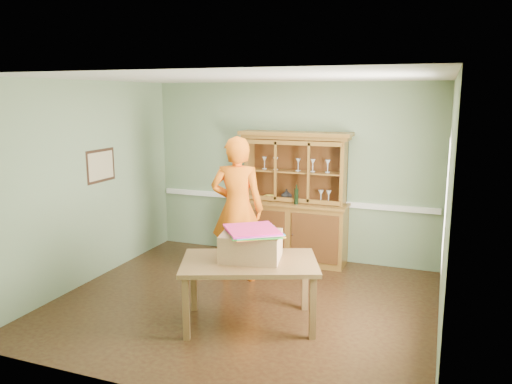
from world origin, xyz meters
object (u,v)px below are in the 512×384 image
at_px(cardboard_box, 251,246).
at_px(dining_table, 249,268).
at_px(person, 237,209).
at_px(china_hutch, 294,216).

bearing_deg(cardboard_box, dining_table, -85.39).
distance_m(dining_table, person, 1.45).
height_order(china_hutch, cardboard_box, china_hutch).
height_order(china_hutch, person, person).
distance_m(china_hutch, person, 1.17).
bearing_deg(china_hutch, person, -115.95).
bearing_deg(person, china_hutch, -128.66).
relative_size(dining_table, cardboard_box, 2.65).
height_order(dining_table, cardboard_box, cardboard_box).
distance_m(china_hutch, cardboard_box, 2.21).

